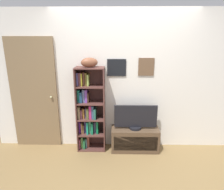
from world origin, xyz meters
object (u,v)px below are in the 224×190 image
(football, at_px, (89,62))
(television, at_px, (136,117))
(tv_stand, at_px, (135,139))
(bookshelf, at_px, (89,111))
(door, at_px, (34,94))

(football, relative_size, television, 0.37)
(football, xyz_separation_m, tv_stand, (0.80, -0.03, -1.40))
(tv_stand, relative_size, television, 1.13)
(tv_stand, bearing_deg, bookshelf, 175.67)
(door, bearing_deg, bookshelf, -4.99)
(football, bearing_deg, television, -2.20)
(football, distance_m, tv_stand, 1.62)
(bookshelf, xyz_separation_m, tv_stand, (0.85, -0.06, -0.52))
(tv_stand, distance_m, door, 2.02)
(bookshelf, distance_m, television, 0.85)
(bookshelf, height_order, door, door)
(television, bearing_deg, bookshelf, 175.74)
(bookshelf, height_order, football, football)
(bookshelf, bearing_deg, football, -35.42)
(football, xyz_separation_m, door, (-1.05, 0.12, -0.60))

